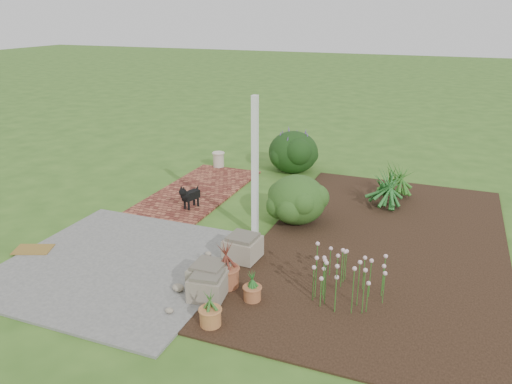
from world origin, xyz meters
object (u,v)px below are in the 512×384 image
at_px(stone_trough_near, 209,277).
at_px(evergreen_shrub, 297,198).
at_px(cream_ceramic_urn, 219,160).
at_px(black_dog, 189,195).

bearing_deg(stone_trough_near, evergreen_shrub, 81.09).
relative_size(stone_trough_near, cream_ceramic_urn, 1.38).
height_order(black_dog, cream_ceramic_urn, black_dog).
relative_size(cream_ceramic_urn, evergreen_shrub, 0.34).
bearing_deg(evergreen_shrub, black_dog, -175.03).
bearing_deg(cream_ceramic_urn, stone_trough_near, -65.59).
height_order(cream_ceramic_urn, evergreen_shrub, evergreen_shrub).
bearing_deg(stone_trough_near, black_dog, 123.91).
bearing_deg(cream_ceramic_urn, black_dog, -75.98).
distance_m(stone_trough_near, evergreen_shrub, 2.84).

